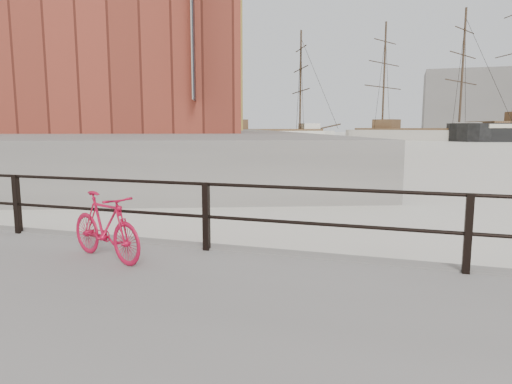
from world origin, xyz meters
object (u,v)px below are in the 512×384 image
Objects in this scene: schooner_left at (267,140)px; workboat_far at (105,145)px; workboat_near at (125,148)px; bicycle at (105,226)px; schooner_mid at (418,140)px.

schooner_left is 1.96× the size of workboat_far.
workboat_near is (-6.25, -30.49, 0.00)m from schooner_left.
schooner_left is at bearing 69.59° from workboat_near.
bicycle is at bearing -102.01° from schooner_left.
schooner_left reaches higher than workboat_near.
workboat_near is 9.53m from workboat_far.
bicycle is 68.62m from schooner_left.
bicycle is at bearing -65.25° from workboat_near.
bicycle is 0.06× the size of schooner_left.
schooner_mid is 2.56× the size of workboat_near.
schooner_mid is (5.81, 75.69, -0.81)m from bicycle.
schooner_mid is 25.16m from schooner_left.
workboat_far is (-36.74, -33.53, 0.00)m from schooner_mid.
workboat_near is at bearing -100.12° from schooner_mid.
bicycle is 75.92m from schooner_mid.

